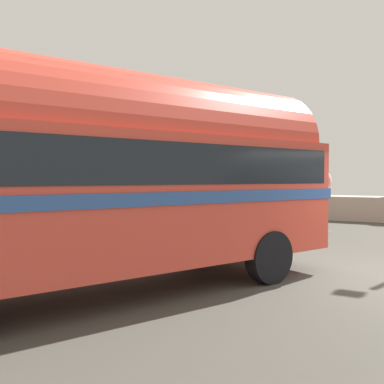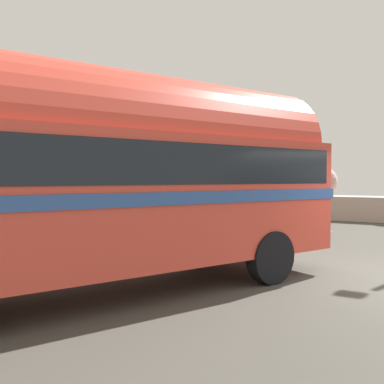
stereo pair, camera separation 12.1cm
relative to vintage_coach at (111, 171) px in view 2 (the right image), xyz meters
The scene contains 1 object.
vintage_coach is the anchor object (origin of this frame).
Camera 2 is at (0.14, -8.36, 1.93)m, focal length 38.69 mm.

